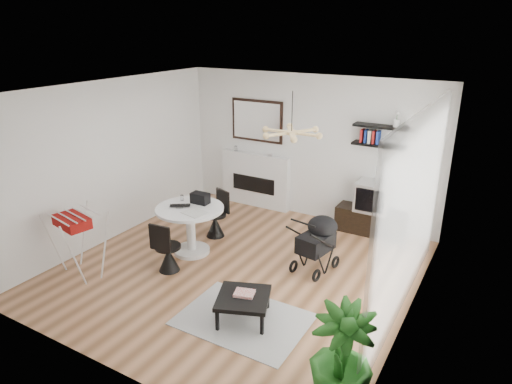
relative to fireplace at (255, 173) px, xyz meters
The scene contains 25 objects.
floor 2.75m from the fireplace, 65.59° to the right, with size 5.00×5.00×0.00m, color brown.
ceiling 3.34m from the fireplace, 65.59° to the right, with size 5.00×5.00×0.00m, color white.
wall_back 1.29m from the fireplace, ahead, with size 5.00×5.00×0.00m, color white.
wall_left 2.88m from the fireplace, 120.01° to the right, with size 5.00×5.00×0.00m, color white.
wall_right 4.39m from the fireplace, 33.95° to the right, with size 5.00×5.00×0.00m, color white.
sheer_curtain 4.20m from the fireplace, 32.43° to the right, with size 0.04×3.60×2.60m, color white.
fireplace is the anchor object (origin of this frame).
shelf_lower 2.61m from the fireplace, ahead, with size 0.90×0.25×0.04m, color black.
shelf_upper 2.74m from the fireplace, ahead, with size 0.90×0.25×0.04m, color black.
pendant_lamp 3.15m from the fireplace, 49.71° to the right, with size 0.90×0.90×0.10m, color tan, non-canonical shape.
tv_console 2.49m from the fireplace, ahead, with size 1.20×0.42×0.45m, color black.
crt_tv 2.48m from the fireplace, ahead, with size 0.59×0.51×0.51m.
dining_table 2.34m from the fireplace, 86.36° to the right, with size 1.08×1.08×0.79m.
laptop 2.42m from the fireplace, 89.55° to the right, with size 0.32×0.21×0.03m, color black.
black_bag 2.11m from the fireplace, 84.98° to the right, with size 0.29×0.17×0.17m, color black.
newspaper 2.50m from the fireplace, 81.72° to the right, with size 0.35×0.29×0.01m, color white.
drinking_glass 2.15m from the fireplace, 94.18° to the right, with size 0.05×0.05×0.09m, color white.
chair_far 1.67m from the fireplace, 85.21° to the right, with size 0.43×0.44×0.82m.
chair_near 3.02m from the fireplace, 85.95° to the right, with size 0.39×0.40×0.82m.
drying_rack 3.80m from the fireplace, 102.78° to the right, with size 0.77×0.74×0.98m.
stroller 2.78m from the fireplace, 40.04° to the right, with size 0.58×0.80×0.92m.
rug 3.97m from the fireplace, 62.08° to the right, with size 1.59×1.15×0.01m, color #9A9A9A.
coffee_table 3.92m from the fireplace, 62.03° to the right, with size 0.83×0.83×0.33m.
magazines 3.88m from the fireplace, 61.86° to the right, with size 0.25×0.19×0.04m, color #BA352E.
potted_plant 5.32m from the fireplace, 50.97° to the right, with size 0.61×0.61×1.10m, color #21631C.
Camera 1 is at (3.31, -5.16, 3.52)m, focal length 32.00 mm.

